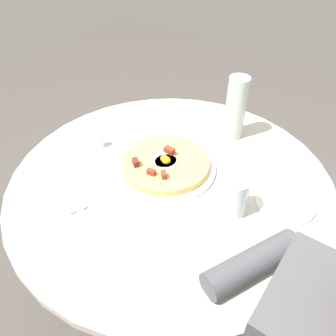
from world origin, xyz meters
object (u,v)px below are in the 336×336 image
(pizza_plate, at_px, (165,167))
(salt_shaker, at_px, (100,141))
(dining_table, at_px, (170,213))
(breakfast_pizza, at_px, (165,163))
(bread_plate, at_px, (285,203))
(knife, at_px, (63,193))
(water_glass, at_px, (235,197))
(water_bottle, at_px, (236,108))
(fork, at_px, (75,189))

(pizza_plate, height_order, salt_shaker, salt_shaker)
(dining_table, height_order, breakfast_pizza, breakfast_pizza)
(bread_plate, bearing_deg, dining_table, -163.69)
(dining_table, bearing_deg, bread_plate, 16.31)
(pizza_plate, xyz_separation_m, salt_shaker, (-0.26, -0.04, 0.02))
(dining_table, bearing_deg, knife, -130.05)
(pizza_plate, height_order, water_glass, water_glass)
(bread_plate, relative_size, water_glass, 1.43)
(breakfast_pizza, bearing_deg, bread_plate, 11.43)
(knife, height_order, water_glass, water_glass)
(knife, distance_m, water_glass, 0.51)
(water_bottle, bearing_deg, knife, -114.42)
(dining_table, height_order, pizza_plate, pizza_plate)
(bread_plate, distance_m, salt_shaker, 0.65)
(bread_plate, distance_m, knife, 0.66)
(breakfast_pizza, height_order, fork, breakfast_pizza)
(bread_plate, bearing_deg, pizza_plate, -168.70)
(dining_table, distance_m, knife, 0.38)
(dining_table, distance_m, pizza_plate, 0.18)
(breakfast_pizza, distance_m, knife, 0.33)
(dining_table, distance_m, salt_shaker, 0.36)
(dining_table, distance_m, breakfast_pizza, 0.20)
(fork, bearing_deg, breakfast_pizza, -99.67)
(fork, bearing_deg, dining_table, -108.31)
(breakfast_pizza, height_order, water_bottle, water_bottle)
(bread_plate, relative_size, fork, 0.95)
(dining_table, height_order, salt_shaker, salt_shaker)
(dining_table, bearing_deg, fork, -131.98)
(dining_table, height_order, fork, fork)
(dining_table, bearing_deg, water_bottle, 81.56)
(water_bottle, bearing_deg, water_glass, -61.81)
(pizza_plate, relative_size, fork, 1.84)
(breakfast_pizza, relative_size, water_bottle, 1.24)
(water_glass, bearing_deg, fork, -154.11)
(pizza_plate, height_order, knife, pizza_plate)
(breakfast_pizza, bearing_deg, fork, -123.33)
(knife, distance_m, water_bottle, 0.65)
(dining_table, relative_size, breakfast_pizza, 3.57)
(knife, bearing_deg, bread_plate, -123.70)
(bread_plate, xyz_separation_m, fork, (-0.54, -0.32, 0.00))
(water_glass, relative_size, water_bottle, 0.52)
(breakfast_pizza, bearing_deg, salt_shaker, -172.01)
(water_bottle, bearing_deg, pizza_plate, -106.18)
(dining_table, xyz_separation_m, bread_plate, (0.34, 0.10, 0.18))
(salt_shaker, bearing_deg, fork, -64.85)
(bread_plate, height_order, fork, bread_plate)
(knife, xyz_separation_m, water_glass, (0.45, 0.24, 0.05))
(pizza_plate, distance_m, breakfast_pizza, 0.02)
(breakfast_pizza, distance_m, fork, 0.30)
(pizza_plate, bearing_deg, breakfast_pizza, -90.31)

